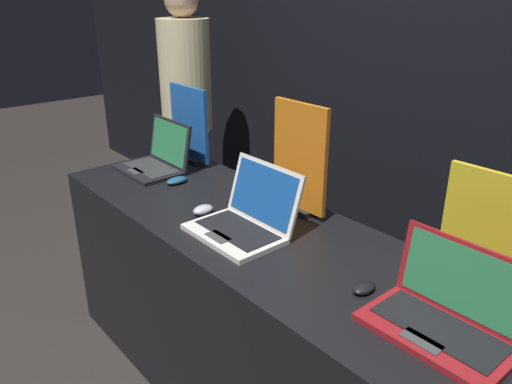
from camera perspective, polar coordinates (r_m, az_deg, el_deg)
wall_back at (r=2.75m, az=19.62°, el=13.57°), size 8.00×0.05×2.80m
display_counter at (r=2.24m, az=-0.21°, el=-13.97°), size 2.15×0.69×0.88m
laptop_front at (r=2.64m, az=-11.30°, el=3.70°), size 0.35×0.29×0.25m
mouse_front at (r=2.45m, az=-9.04°, el=1.31°), size 0.06×0.11×0.03m
promo_stand_front at (r=2.70m, az=-7.62°, el=7.41°), size 0.32×0.07×0.41m
laptop_middle at (r=1.93m, az=-1.19°, el=-2.95°), size 0.37×0.32×0.25m
mouse_middle at (r=2.11m, az=-6.06°, el=-2.04°), size 0.06×0.09×0.04m
promo_stand_middle at (r=2.05m, az=5.01°, el=3.47°), size 0.29×0.07×0.47m
laptop_back at (r=1.51m, az=20.96°, el=-12.76°), size 0.40×0.26×0.24m
mouse_back at (r=1.63m, az=12.23°, el=-10.63°), size 0.06×0.09×0.03m
promo_stand_back at (r=1.68m, az=26.49°, el=-4.95°), size 0.40×0.07×0.38m
person_bystander at (r=3.46m, az=-7.82°, el=8.37°), size 0.34×0.34×1.79m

